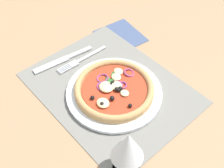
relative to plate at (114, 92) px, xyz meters
The scene contains 8 objects.
ground_plane 3.32cm from the plate, 16.45° to the right, with size 190.00×140.00×2.40cm, color #9E7A56.
placemat 2.66cm from the plate, 16.45° to the right, with size 45.90×35.46×0.40cm, color slate.
plate is the anchor object (origin of this frame).
pizza 1.62cm from the plate, 34.63° to the left, with size 22.20×22.20×2.64cm.
fork 16.96cm from the plate, ahead, with size 2.38×18.04×0.44cm.
knife 20.94cm from the plate, ahead, with size 4.34×20.04×0.62cm.
wine_glass 24.34cm from the plate, 145.16° to the left, with size 7.20×7.20×14.90cm.
napkin 25.99cm from the plate, 46.63° to the right, with size 14.85×13.36×0.36cm, color #425175.
Camera 1 is at (-40.30, 35.09, 62.35)cm, focal length 45.62 mm.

